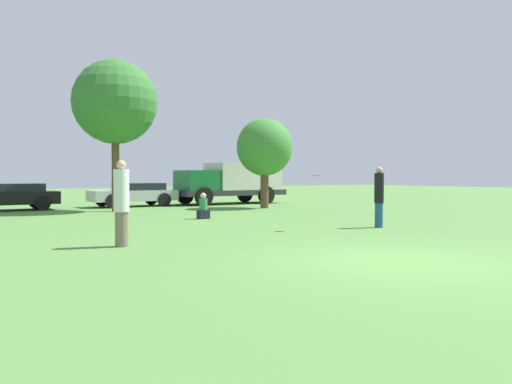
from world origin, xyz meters
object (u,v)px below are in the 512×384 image
Objects in this scene: frisbee at (317,176)px; tree_2 at (265,148)px; bystander_sitting at (203,208)px; delivery_truck_green at (231,181)px; tree_1 at (115,103)px; parked_car_silver at (134,194)px; person_catcher at (379,196)px; parked_car_black at (10,196)px; person_thrower at (121,203)px.

frisbee is 0.06× the size of tree_2.
bystander_sitting is 10.23m from delivery_truck_green.
tree_1 is 1.06× the size of delivery_truck_green.
parked_car_silver is at bearing 91.15° from frisbee.
tree_1 is at bearing 19.00° from delivery_truck_green.
parked_car_silver is 0.68× the size of delivery_truck_green.
parked_car_black is at bearing -59.10° from person_catcher.
person_thrower is 15.22m from parked_car_silver.
tree_2 reaches higher than parked_car_silver.
person_catcher is 16.77m from parked_car_black.
person_catcher is 10.13m from tree_2.
parked_car_silver is (0.59, 8.67, 0.27)m from bystander_sitting.
frisbee is 0.04× the size of delivery_truck_green.
tree_1 is 1.53× the size of tree_2.
parked_car_silver is (-0.28, 13.99, -0.91)m from frisbee.
parked_car_black is (-0.23, 14.41, -0.31)m from person_thrower.
parked_car_silver is at bearing 56.73° from tree_1.
delivery_truck_green is at bearing 18.42° from tree_1.
parked_car_silver is at bearing 86.10° from bystander_sitting.
person_thrower is at bearing -107.75° from tree_1.
tree_1 reaches higher than bystander_sitting.
tree_1 is (3.58, 11.20, 3.84)m from person_thrower.
parked_car_silver is (5.54, 14.18, -0.31)m from person_thrower.
tree_1 reaches higher than delivery_truck_green.
person_thrower reaches higher than frisbee.
tree_2 is at bearing 81.57° from delivery_truck_green.
tree_2 is (2.44, 9.63, 2.00)m from person_catcher.
person_catcher is at bearing 77.94° from delivery_truck_green.
frisbee is 10.33m from tree_2.
frisbee is at bearing -78.55° from tree_1.
parked_car_silver is at bearing 70.58° from person_thrower.
person_thrower is 0.44× the size of tree_2.
person_thrower is 17.58m from delivery_truck_green.
parked_car_silver is at bearing -78.79° from person_catcher.
person_catcher is 0.42× the size of tree_2.
frisbee is 15.48m from parked_car_black.
person_catcher is at bearing -104.25° from tree_2.
frisbee is (5.82, 0.19, 0.61)m from person_thrower.
tree_2 is (4.53, 9.18, 1.37)m from frisbee.
person_thrower is at bearing -137.85° from tree_2.
parked_car_silver is at bearing 134.97° from tree_2.
parked_car_black reaches higher than parked_car_silver.
person_thrower is 1.03× the size of person_catcher.
tree_1 is at bearing 103.44° from bystander_sitting.
tree_1 is 6.48m from parked_car_black.
parked_car_silver is at bearing 178.32° from parked_car_black.
parked_car_black is at bearing -3.09° from delivery_truck_green.
person_thrower reaches higher than person_catcher.
tree_2 is at bearing -15.21° from tree_1.
person_catcher is (7.90, -0.26, -0.02)m from person_thrower.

